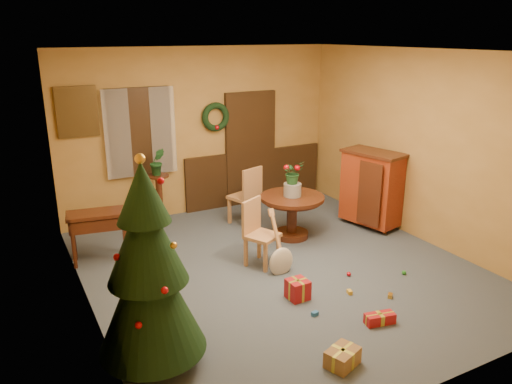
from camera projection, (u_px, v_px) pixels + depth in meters
room_envelope at (214, 149)px, 8.93m from camera, size 5.50×5.50×5.50m
dining_table at (292, 208)px, 7.82m from camera, size 1.00×1.00×0.69m
urn at (292, 190)px, 7.72m from camera, size 0.28×0.28×0.20m
centerpiece_plant at (293, 172)px, 7.64m from camera, size 0.33×0.28×0.36m
chair_near at (258, 230)px, 6.90m from camera, size 0.55×0.55×0.94m
chair_far at (247, 194)px, 8.32m from camera, size 0.55×0.55×1.01m
guitar at (281, 245)px, 6.64m from camera, size 0.36×0.55×0.82m
plant_stand at (159, 194)px, 8.26m from camera, size 0.34×0.34×0.89m
stand_plant at (157, 162)px, 8.09m from camera, size 0.26×0.22×0.45m
christmas_tree at (148, 271)px, 4.61m from camera, size 1.03×1.03×2.13m
writing_desk at (98, 224)px, 6.99m from camera, size 0.88×0.53×0.73m
sideboard at (372, 187)px, 8.22m from camera, size 0.75×1.10×1.28m
gift_a at (342, 357)px, 4.87m from camera, size 0.39×0.34×0.18m
gift_b at (298, 289)px, 6.09m from camera, size 0.25×0.25×0.25m
gift_c at (139, 330)px, 5.37m from camera, size 0.28×0.26×0.13m
gift_d at (380, 319)px, 5.58m from camera, size 0.36×0.21×0.12m
toy_a at (315, 314)px, 5.75m from camera, size 0.09×0.07×0.05m
toy_b at (404, 273)px, 6.72m from camera, size 0.06×0.06×0.06m
toy_c at (350, 292)px, 6.22m from camera, size 0.07×0.09×0.05m
toy_d at (349, 274)px, 6.67m from camera, size 0.06×0.06×0.06m
toy_e at (390, 296)px, 6.14m from camera, size 0.09×0.09×0.05m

